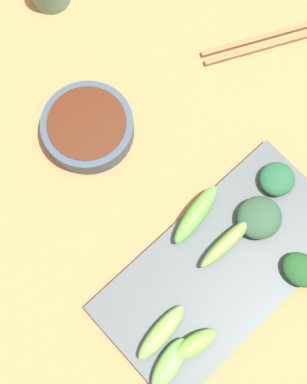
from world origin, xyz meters
name	(u,v)px	position (x,y,z in m)	size (l,w,h in m)	color
tabletop	(181,198)	(0.00, 0.00, 0.01)	(2.10, 2.10, 0.02)	#A47647
sauce_bowl	(88,127)	(-0.17, -0.03, 0.04)	(0.14, 0.14, 0.04)	#374858
serving_plate	(223,267)	(0.11, -0.03, 0.03)	(0.18, 0.36, 0.01)	#485051
broccoli_leafy_0	(277,179)	(0.08, 0.11, 0.04)	(0.05, 0.05, 0.02)	#225734
broccoli_leafy_1	(301,270)	(0.19, 0.04, 0.04)	(0.05, 0.05, 0.02)	#1D4A21
broccoli_stalk_2	(196,214)	(0.04, -0.01, 0.05)	(0.02, 0.10, 0.03)	#62B542
broccoli_stalk_3	(169,364)	(0.16, -0.17, 0.04)	(0.03, 0.07, 0.02)	#68A24E
broccoli_stalk_4	(194,344)	(0.16, -0.13, 0.05)	(0.03, 0.07, 0.03)	#70BC43
broccoli_stalk_5	(162,332)	(0.12, -0.15, 0.04)	(0.02, 0.09, 0.02)	#77AE4C
broccoli_leafy_6	(259,218)	(0.10, 0.05, 0.05)	(0.06, 0.06, 0.03)	#2C4C33
broccoli_stalk_8	(226,243)	(0.09, -0.01, 0.05)	(0.02, 0.10, 0.03)	#789F48
chopsticks	(272,40)	(-0.09, 0.28, 0.02)	(0.12, 0.22, 0.01)	olive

